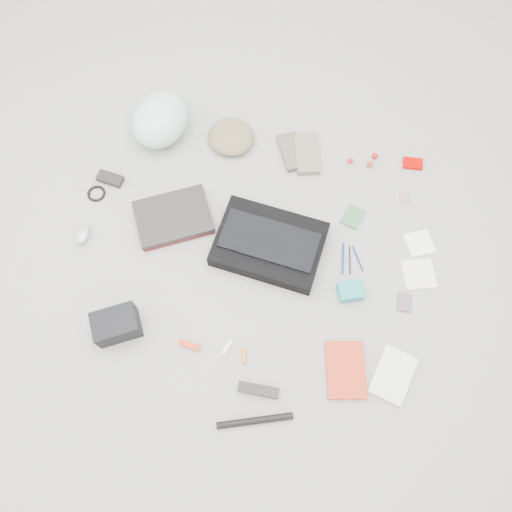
# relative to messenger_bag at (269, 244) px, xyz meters

# --- Properties ---
(ground_plane) EXTENTS (4.00, 4.00, 0.00)m
(ground_plane) POSITION_rel_messenger_bag_xyz_m (-0.05, -0.07, -0.04)
(ground_plane) COLOR gray
(messenger_bag) EXTENTS (0.50, 0.40, 0.07)m
(messenger_bag) POSITION_rel_messenger_bag_xyz_m (0.00, 0.00, 0.00)
(messenger_bag) COLOR black
(messenger_bag) RESTS_ON ground_plane
(bag_flap) EXTENTS (0.43, 0.26, 0.01)m
(bag_flap) POSITION_rel_messenger_bag_xyz_m (-0.00, 0.00, 0.04)
(bag_flap) COLOR black
(bag_flap) RESTS_ON messenger_bag
(laptop_sleeve) EXTENTS (0.38, 0.34, 0.02)m
(laptop_sleeve) POSITION_rel_messenger_bag_xyz_m (-0.44, 0.08, -0.03)
(laptop_sleeve) COLOR #571B1B
(laptop_sleeve) RESTS_ON ground_plane
(laptop) EXTENTS (0.39, 0.34, 0.02)m
(laptop) POSITION_rel_messenger_bag_xyz_m (-0.44, 0.08, -0.00)
(laptop) COLOR black
(laptop) RESTS_ON laptop_sleeve
(bike_helmet) EXTENTS (0.32, 0.36, 0.19)m
(bike_helmet) POSITION_rel_messenger_bag_xyz_m (-0.57, 0.54, 0.06)
(bike_helmet) COLOR #B7ECDC
(bike_helmet) RESTS_ON ground_plane
(beanie) EXTENTS (0.29, 0.28, 0.08)m
(beanie) POSITION_rel_messenger_bag_xyz_m (-0.24, 0.52, 0.00)
(beanie) COLOR #766B4C
(beanie) RESTS_ON ground_plane
(mitten_left) EXTENTS (0.17, 0.22, 0.03)m
(mitten_left) POSITION_rel_messenger_bag_xyz_m (0.05, 0.49, -0.02)
(mitten_left) COLOR #5F534B
(mitten_left) RESTS_ON ground_plane
(mitten_right) EXTENTS (0.14, 0.23, 0.03)m
(mitten_right) POSITION_rel_messenger_bag_xyz_m (0.12, 0.49, -0.02)
(mitten_right) COLOR slate
(mitten_right) RESTS_ON ground_plane
(power_brick) EXTENTS (0.13, 0.08, 0.03)m
(power_brick) POSITION_rel_messenger_bag_xyz_m (-0.76, 0.24, -0.02)
(power_brick) COLOR black
(power_brick) RESTS_ON ground_plane
(cable_coil) EXTENTS (0.08, 0.08, 0.01)m
(cable_coil) POSITION_rel_messenger_bag_xyz_m (-0.81, 0.17, -0.03)
(cable_coil) COLOR black
(cable_coil) RESTS_ON ground_plane
(mouse) EXTENTS (0.07, 0.10, 0.04)m
(mouse) POSITION_rel_messenger_bag_xyz_m (-0.81, -0.05, -0.02)
(mouse) COLOR #9A9BA3
(mouse) RESTS_ON ground_plane
(camera_bag) EXTENTS (0.21, 0.18, 0.11)m
(camera_bag) POSITION_rel_messenger_bag_xyz_m (-0.56, -0.43, 0.02)
(camera_bag) COLOR black
(camera_bag) RESTS_ON ground_plane
(multitool) EXTENTS (0.09, 0.04, 0.01)m
(multitool) POSITION_rel_messenger_bag_xyz_m (-0.27, -0.46, -0.03)
(multitool) COLOR red
(multitool) RESTS_ON ground_plane
(toiletry_tube_white) EXTENTS (0.04, 0.06, 0.02)m
(toiletry_tube_white) POSITION_rel_messenger_bag_xyz_m (-0.12, -0.46, -0.03)
(toiletry_tube_white) COLOR white
(toiletry_tube_white) RESTS_ON ground_plane
(toiletry_tube_orange) EXTENTS (0.03, 0.06, 0.02)m
(toiletry_tube_orange) POSITION_rel_messenger_bag_xyz_m (-0.04, -0.48, -0.03)
(toiletry_tube_orange) COLOR orange
(toiletry_tube_orange) RESTS_ON ground_plane
(u_lock) EXTENTS (0.16, 0.05, 0.03)m
(u_lock) POSITION_rel_messenger_bag_xyz_m (0.03, -0.60, -0.02)
(u_lock) COLOR black
(u_lock) RESTS_ON ground_plane
(bike_pump) EXTENTS (0.29, 0.10, 0.03)m
(bike_pump) POSITION_rel_messenger_bag_xyz_m (0.03, -0.72, -0.02)
(bike_pump) COLOR black
(bike_pump) RESTS_ON ground_plane
(book_red) EXTENTS (0.18, 0.24, 0.02)m
(book_red) POSITION_rel_messenger_bag_xyz_m (0.36, -0.48, -0.03)
(book_red) COLOR red
(book_red) RESTS_ON ground_plane
(book_white) EXTENTS (0.19, 0.24, 0.02)m
(book_white) POSITION_rel_messenger_bag_xyz_m (0.54, -0.48, -0.03)
(book_white) COLOR silver
(book_white) RESTS_ON ground_plane
(notepad) EXTENTS (0.11, 0.13, 0.01)m
(notepad) POSITION_rel_messenger_bag_xyz_m (0.35, 0.19, -0.03)
(notepad) COLOR #356B3D
(notepad) RESTS_ON ground_plane
(pen_blue) EXTENTS (0.01, 0.15, 0.01)m
(pen_blue) POSITION_rel_messenger_bag_xyz_m (0.32, -0.01, -0.03)
(pen_blue) COLOR navy
(pen_blue) RESTS_ON ground_plane
(pen_black) EXTENTS (0.02, 0.13, 0.01)m
(pen_black) POSITION_rel_messenger_bag_xyz_m (0.35, -0.02, -0.03)
(pen_black) COLOR black
(pen_black) RESTS_ON ground_plane
(pen_navy) EXTENTS (0.06, 0.11, 0.01)m
(pen_navy) POSITION_rel_messenger_bag_xyz_m (0.38, -0.00, -0.03)
(pen_navy) COLOR navy
(pen_navy) RESTS_ON ground_plane
(accordion_wallet) EXTENTS (0.12, 0.10, 0.05)m
(accordion_wallet) POSITION_rel_messenger_bag_xyz_m (0.36, -0.16, -0.01)
(accordion_wallet) COLOR teal
(accordion_wallet) RESTS_ON ground_plane
(card_deck) EXTENTS (0.06, 0.08, 0.01)m
(card_deck) POSITION_rel_messenger_bag_xyz_m (0.58, -0.18, -0.03)
(card_deck) COLOR #765665
(card_deck) RESTS_ON ground_plane
(napkin_top) EXTENTS (0.14, 0.14, 0.01)m
(napkin_top) POSITION_rel_messenger_bag_xyz_m (0.65, 0.10, -0.03)
(napkin_top) COLOR white
(napkin_top) RESTS_ON ground_plane
(napkin_bottom) EXTENTS (0.16, 0.16, 0.01)m
(napkin_bottom) POSITION_rel_messenger_bag_xyz_m (0.65, -0.04, -0.03)
(napkin_bottom) COLOR white
(napkin_bottom) RESTS_ON ground_plane
(lollipop_a) EXTENTS (0.03, 0.03, 0.03)m
(lollipop_a) POSITION_rel_messenger_bag_xyz_m (0.32, 0.48, -0.02)
(lollipop_a) COLOR #A81421
(lollipop_a) RESTS_ON ground_plane
(lollipop_b) EXTENTS (0.04, 0.04, 0.03)m
(lollipop_b) POSITION_rel_messenger_bag_xyz_m (0.41, 0.47, -0.02)
(lollipop_b) COLOR #9D2E16
(lollipop_b) RESTS_ON ground_plane
(lollipop_c) EXTENTS (0.03, 0.03, 0.03)m
(lollipop_c) POSITION_rel_messenger_bag_xyz_m (0.44, 0.52, -0.02)
(lollipop_c) COLOR #AF1506
(lollipop_c) RESTS_ON ground_plane
(altoids_tin) EXTENTS (0.09, 0.06, 0.02)m
(altoids_tin) POSITION_rel_messenger_bag_xyz_m (0.61, 0.50, -0.03)
(altoids_tin) COLOR #BB0300
(altoids_tin) RESTS_ON ground_plane
(stamp_sheet) EXTENTS (0.05, 0.06, 0.00)m
(stamp_sheet) POSITION_rel_messenger_bag_xyz_m (0.58, 0.32, -0.04)
(stamp_sheet) COLOR gray
(stamp_sheet) RESTS_ON ground_plane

